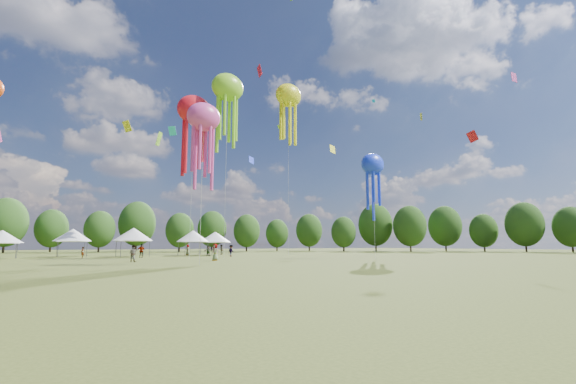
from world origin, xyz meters
TOP-DOWN VIEW (x-y plane):
  - ground at (0.00, 0.00)m, footprint 300.00×300.00m
  - spectator_near at (-8.84, 32.02)m, footprint 1.07×1.07m
  - spectators_far at (3.53, 46.67)m, footprint 23.69×25.95m
  - festival_tents at (-4.26, 53.44)m, footprint 35.43×10.43m
  - show_kites at (5.23, 40.15)m, footprint 49.90×29.78m
  - small_kites at (0.26, 41.02)m, footprint 70.78×55.03m
  - treeline at (-3.87, 62.51)m, footprint 201.57×95.24m

SIDE VIEW (x-z plane):
  - ground at x=0.00m, z-range 0.00..0.00m
  - spectator_near at x=-8.84m, z-range 0.00..1.75m
  - spectators_far at x=3.53m, z-range -0.07..1.85m
  - festival_tents at x=-4.26m, z-range 0.98..5.36m
  - treeline at x=-3.87m, z-range -0.17..13.26m
  - show_kites at x=5.23m, z-range 4.36..36.60m
  - small_kites at x=0.26m, z-range 7.73..49.78m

